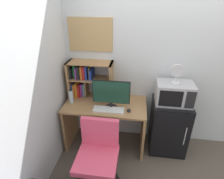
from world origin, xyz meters
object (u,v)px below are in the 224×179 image
(water_bottle, at_px, (71,96))
(mini_fridge, at_px, (168,126))
(microwave, at_px, (174,93))
(hutch_bookshelf, at_px, (85,78))
(monitor, at_px, (111,93))
(computer_mouse, at_px, (129,110))
(desk_fan, at_px, (177,73))
(keyboard, at_px, (108,110))
(desk_chair, at_px, (98,160))
(wall_corkboard, at_px, (90,35))

(water_bottle, bearing_deg, mini_fridge, 3.80)
(microwave, bearing_deg, hutch_bookshelf, 174.21)
(hutch_bookshelf, relative_size, monitor, 1.27)
(hutch_bookshelf, bearing_deg, computer_mouse, -26.70)
(desk_fan, bearing_deg, hutch_bookshelf, 173.94)
(monitor, bearing_deg, microwave, 10.37)
(hutch_bookshelf, xyz_separation_m, desk_fan, (1.26, -0.13, 0.21))
(monitor, height_order, keyboard, monitor)
(monitor, xyz_separation_m, water_bottle, (-0.59, 0.06, -0.13))
(microwave, relative_size, desk_chair, 0.56)
(keyboard, xyz_separation_m, desk_chair, (-0.05, -0.51, -0.39))
(water_bottle, bearing_deg, desk_fan, 3.70)
(monitor, bearing_deg, hutch_bookshelf, 146.62)
(mini_fridge, bearing_deg, wall_corkboard, 168.36)
(hutch_bookshelf, bearing_deg, desk_chair, -67.69)
(hutch_bookshelf, distance_m, monitor, 0.52)
(desk_fan, distance_m, desk_chair, 1.47)
(computer_mouse, relative_size, wall_corkboard, 0.14)
(monitor, xyz_separation_m, keyboard, (-0.02, -0.08, -0.21))
(hutch_bookshelf, height_order, wall_corkboard, wall_corkboard)
(mini_fridge, bearing_deg, microwave, 89.78)
(water_bottle, bearing_deg, computer_mouse, -7.80)
(desk_fan, xyz_separation_m, desk_chair, (-0.91, -0.74, -0.89))
(monitor, distance_m, desk_chair, 0.85)
(water_bottle, xyz_separation_m, desk_fan, (1.42, 0.09, 0.41))
(keyboard, distance_m, computer_mouse, 0.27)
(monitor, xyz_separation_m, wall_corkboard, (-0.35, 0.39, 0.68))
(water_bottle, bearing_deg, desk_chair, -51.29)
(monitor, relative_size, desk_fan, 1.93)
(monitor, bearing_deg, water_bottle, 174.56)
(mini_fridge, bearing_deg, water_bottle, -176.20)
(microwave, bearing_deg, mini_fridge, -90.22)
(microwave, distance_m, desk_fan, 0.30)
(computer_mouse, bearing_deg, desk_chair, -121.18)
(mini_fridge, bearing_deg, computer_mouse, -160.48)
(desk_chair, distance_m, wall_corkboard, 1.64)
(desk_chair, bearing_deg, wall_corkboard, 105.62)
(keyboard, height_order, water_bottle, water_bottle)
(keyboard, relative_size, wall_corkboard, 0.68)
(computer_mouse, distance_m, water_bottle, 0.85)
(monitor, height_order, computer_mouse, monitor)
(computer_mouse, bearing_deg, water_bottle, 172.20)
(hutch_bookshelf, bearing_deg, desk_fan, -6.06)
(water_bottle, relative_size, desk_fan, 0.80)
(monitor, distance_m, water_bottle, 0.60)
(keyboard, bearing_deg, wall_corkboard, 124.39)
(keyboard, relative_size, microwave, 0.86)
(monitor, xyz_separation_m, computer_mouse, (0.25, -0.06, -0.21))
(water_bottle, bearing_deg, wall_corkboard, 54.53)
(water_bottle, bearing_deg, keyboard, -13.11)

